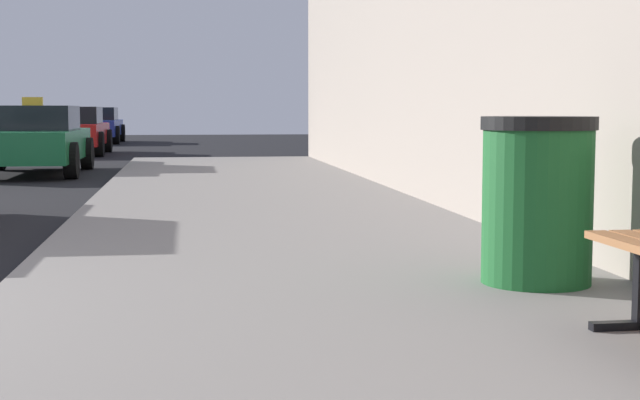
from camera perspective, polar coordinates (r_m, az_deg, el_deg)
name	(u,v)px	position (r m, az deg, el deg)	size (l,w,h in m)	color
sidewalk	(350,320)	(5.10, 1.84, -7.27)	(4.00, 32.00, 0.15)	gray
trash_bin	(537,200)	(5.83, 13.05, 0.02)	(0.69, 0.69, 1.01)	#195926
car_green	(32,139)	(18.23, -17.06, 3.53)	(1.93, 4.13, 1.43)	#196638
car_red	(70,130)	(25.94, -14.96, 4.11)	(2.00, 4.06, 1.27)	red
car_blue	(94,125)	(34.60, -13.57, 4.46)	(1.99, 4.45, 1.27)	#233899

